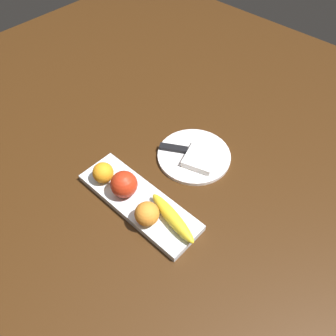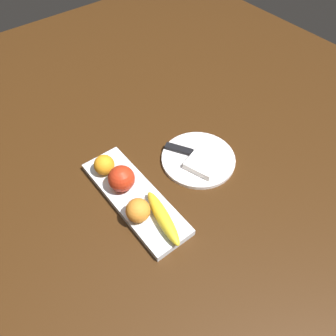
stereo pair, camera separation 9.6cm
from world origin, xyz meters
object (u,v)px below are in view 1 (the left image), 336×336
object	(u,v)px
banana	(172,218)
orange_near_banana	(103,173)
apple	(123,185)
folded_napkin	(201,157)
fruit_tray	(139,202)
knife	(178,149)
dinner_plate	(194,156)
orange_near_apple	(147,214)

from	to	relation	value
banana	orange_near_banana	world-z (taller)	orange_near_banana
apple	banana	xyz separation A→B (m)	(0.16, 0.02, -0.02)
banana	folded_napkin	distance (m)	0.25
fruit_tray	folded_napkin	world-z (taller)	folded_napkin
banana	knife	distance (m)	0.27
dinner_plate	folded_napkin	size ratio (longest dim) A/B	2.09
folded_napkin	knife	xyz separation A→B (m)	(-0.08, -0.02, -0.01)
orange_near_apple	dinner_plate	distance (m)	0.29
fruit_tray	orange_near_apple	xyz separation A→B (m)	(0.07, -0.03, 0.04)
fruit_tray	folded_napkin	distance (m)	0.25
dinner_plate	knife	size ratio (longest dim) A/B	1.40
banana	orange_near_apple	bearing A→B (deg)	-127.25
fruit_tray	orange_near_banana	size ratio (longest dim) A/B	6.29
banana	dinner_plate	size ratio (longest dim) A/B	0.78
orange_near_apple	orange_near_banana	size ratio (longest dim) A/B	1.08
banana	orange_near_apple	size ratio (longest dim) A/B	2.74
fruit_tray	banana	xyz separation A→B (m)	(0.12, 0.01, 0.03)
fruit_tray	orange_near_banana	xyz separation A→B (m)	(-0.12, -0.02, 0.04)
orange_near_banana	folded_napkin	size ratio (longest dim) A/B	0.55
orange_near_apple	folded_napkin	size ratio (longest dim) A/B	0.59
apple	dinner_plate	xyz separation A→B (m)	(0.04, 0.25, -0.05)
banana	orange_near_apple	xyz separation A→B (m)	(-0.05, -0.04, 0.01)
fruit_tray	orange_near_apple	distance (m)	0.09
folded_napkin	banana	bearing A→B (deg)	-69.24
banana	folded_napkin	xyz separation A→B (m)	(-0.09, 0.23, -0.02)
orange_near_banana	folded_napkin	bearing A→B (deg)	59.55
folded_napkin	orange_near_apple	bearing A→B (deg)	-82.19
orange_near_apple	orange_near_banana	xyz separation A→B (m)	(-0.19, 0.01, -0.00)
fruit_tray	knife	distance (m)	0.23
dinner_plate	knife	xyz separation A→B (m)	(-0.05, -0.02, 0.01)
fruit_tray	knife	bearing A→B (deg)	102.46
orange_near_apple	knife	size ratio (longest dim) A/B	0.39
fruit_tray	folded_napkin	bearing A→B (deg)	83.20
banana	knife	world-z (taller)	banana
dinner_plate	knife	world-z (taller)	knife
banana	orange_near_apple	world-z (taller)	orange_near_apple
banana	knife	size ratio (longest dim) A/B	1.08
folded_napkin	knife	size ratio (longest dim) A/B	0.67
apple	knife	bearing A→B (deg)	91.03
folded_napkin	knife	bearing A→B (deg)	-165.15
apple	fruit_tray	bearing A→B (deg)	13.47
dinner_plate	folded_napkin	distance (m)	0.03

